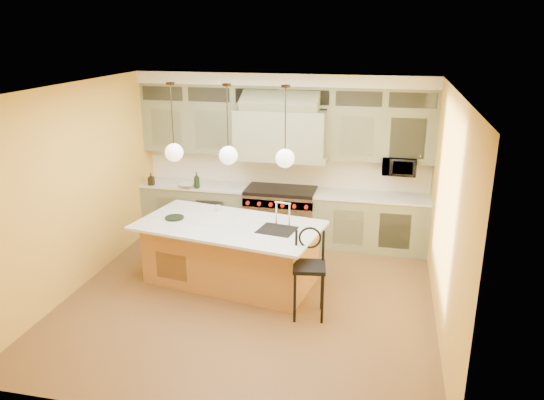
% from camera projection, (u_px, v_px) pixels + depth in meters
% --- Properties ---
extents(floor, '(5.00, 5.00, 0.00)m').
position_uv_depth(floor, '(250.00, 297.00, 7.43)').
color(floor, brown).
rests_on(floor, ground).
extents(ceiling, '(5.00, 5.00, 0.00)m').
position_uv_depth(ceiling, '(247.00, 88.00, 6.52)').
color(ceiling, white).
rests_on(ceiling, wall_back).
extents(wall_back, '(5.00, 0.00, 5.00)m').
position_uv_depth(wall_back, '(285.00, 156.00, 9.30)').
color(wall_back, gold).
rests_on(wall_back, ground).
extents(wall_front, '(5.00, 0.00, 5.00)m').
position_uv_depth(wall_front, '(175.00, 285.00, 4.66)').
color(wall_front, gold).
rests_on(wall_front, ground).
extents(wall_left, '(0.00, 5.00, 5.00)m').
position_uv_depth(wall_left, '(78.00, 187.00, 7.49)').
color(wall_left, gold).
rests_on(wall_left, ground).
extents(wall_right, '(0.00, 5.00, 5.00)m').
position_uv_depth(wall_right, '(446.00, 213.00, 6.46)').
color(wall_right, gold).
rests_on(wall_right, ground).
extents(back_cabinetry, '(5.00, 0.77, 2.90)m').
position_uv_depth(back_cabinetry, '(282.00, 161.00, 9.05)').
color(back_cabinetry, '#757C5C').
rests_on(back_cabinetry, floor).
extents(range, '(1.20, 0.74, 0.96)m').
position_uv_depth(range, '(281.00, 214.00, 9.27)').
color(range, silver).
rests_on(range, floor).
extents(kitchen_island, '(2.81, 1.80, 1.35)m').
position_uv_depth(kitchen_island, '(231.00, 252.00, 7.77)').
color(kitchen_island, '#AC733D').
rests_on(kitchen_island, floor).
extents(counter_stool, '(0.47, 0.47, 1.18)m').
position_uv_depth(counter_stool, '(309.00, 268.00, 6.79)').
color(counter_stool, black).
rests_on(counter_stool, floor).
extents(microwave, '(0.54, 0.37, 0.30)m').
position_uv_depth(microwave, '(399.00, 166.00, 8.66)').
color(microwave, black).
rests_on(microwave, back_cabinetry).
extents(oil_bottle_a, '(0.12, 0.12, 0.28)m').
position_uv_depth(oil_bottle_a, '(197.00, 180.00, 9.17)').
color(oil_bottle_a, black).
rests_on(oil_bottle_a, back_cabinetry).
extents(oil_bottle_b, '(0.11, 0.11, 0.22)m').
position_uv_depth(oil_bottle_b, '(151.00, 179.00, 9.36)').
color(oil_bottle_b, black).
rests_on(oil_bottle_b, back_cabinetry).
extents(fruit_bowl, '(0.30, 0.30, 0.07)m').
position_uv_depth(fruit_bowl, '(187.00, 185.00, 9.25)').
color(fruit_bowl, beige).
rests_on(fruit_bowl, back_cabinetry).
extents(cup, '(0.10, 0.10, 0.09)m').
position_uv_depth(cup, '(218.00, 208.00, 8.12)').
color(cup, silver).
rests_on(cup, kitchen_island).
extents(pendant_left, '(0.26, 0.26, 1.11)m').
position_uv_depth(pendant_left, '(174.00, 150.00, 7.48)').
color(pendant_left, '#2D2319').
rests_on(pendant_left, ceiling).
extents(pendant_center, '(0.26, 0.26, 1.11)m').
position_uv_depth(pendant_center, '(228.00, 153.00, 7.32)').
color(pendant_center, '#2D2319').
rests_on(pendant_center, ceiling).
extents(pendant_right, '(0.26, 0.26, 1.11)m').
position_uv_depth(pendant_right, '(285.00, 156.00, 7.15)').
color(pendant_right, '#2D2319').
rests_on(pendant_right, ceiling).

